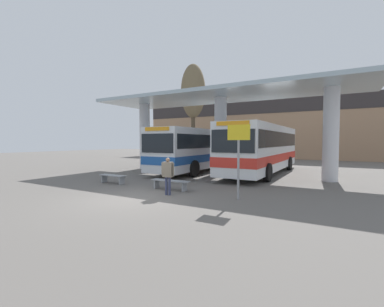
{
  "coord_description": "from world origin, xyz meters",
  "views": [
    {
      "loc": [
        7.11,
        -7.62,
        2.29
      ],
      "look_at": [
        0.0,
        4.93,
        1.6
      ],
      "focal_mm": 24.0,
      "sensor_mm": 36.0,
      "label": 1
    }
  ],
  "objects": [
    {
      "name": "station_canopy",
      "position": [
        0.0,
        8.96,
        4.58
      ],
      "size": [
        18.57,
        5.58,
        5.58
      ],
      "color": "silver",
      "rests_on": "ground_plane"
    },
    {
      "name": "pedestrian_waiting",
      "position": [
        0.89,
        1.28,
        0.97
      ],
      "size": [
        0.59,
        0.3,
        1.59
      ],
      "rotation": [
        0.0,
        0.0,
        0.18
      ],
      "color": "#333856",
      "rests_on": "ground_plane"
    },
    {
      "name": "ground_plane",
      "position": [
        0.0,
        0.0,
        0.0
      ],
      "size": [
        100.0,
        100.0,
        0.0
      ],
      "primitive_type": "plane",
      "color": "#605B56"
    },
    {
      "name": "waiting_bench_mid_platform",
      "position": [
        0.31,
        2.29,
        0.35
      ],
      "size": [
        1.97,
        0.44,
        0.46
      ],
      "color": "gray",
      "rests_on": "ground_plane"
    },
    {
      "name": "poplar_tree_behind_left",
      "position": [
        -6.59,
        16.82,
        7.59
      ],
      "size": [
        2.64,
        2.64,
        10.62
      ],
      "color": "#473A2B",
      "rests_on": "ground_plane"
    },
    {
      "name": "transit_bus_left_bay",
      "position": [
        -2.1,
        10.33,
        1.77
      ],
      "size": [
        2.75,
        11.81,
        3.16
      ],
      "rotation": [
        0.0,
        0.0,
        3.14
      ],
      "color": "silver",
      "rests_on": "ground_plane"
    },
    {
      "name": "info_sign_platform",
      "position": [
        3.77,
        1.95,
        2.09
      ],
      "size": [
        0.9,
        0.09,
        2.93
      ],
      "color": "gray",
      "rests_on": "ground_plane"
    },
    {
      "name": "waiting_bench_near_pillar",
      "position": [
        -3.45,
        2.29,
        0.34
      ],
      "size": [
        1.65,
        0.44,
        0.46
      ],
      "color": "gray",
      "rests_on": "ground_plane"
    },
    {
      "name": "townhouse_backdrop",
      "position": [
        0.0,
        27.22,
        4.6
      ],
      "size": [
        40.0,
        0.58,
        7.89
      ],
      "color": "#9E7A5B",
      "rests_on": "ground_plane"
    },
    {
      "name": "transit_bus_center_bay",
      "position": [
        2.53,
        10.63,
        1.87
      ],
      "size": [
        2.92,
        11.78,
        3.35
      ],
      "rotation": [
        0.0,
        0.0,
        3.13
      ],
      "color": "silver",
      "rests_on": "ground_plane"
    }
  ]
}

